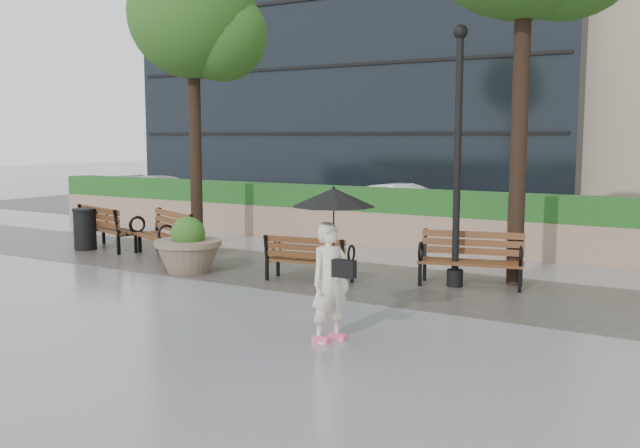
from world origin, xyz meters
The scene contains 15 objects.
ground centered at (0.00, 0.00, 0.00)m, with size 100.00×100.00×0.00m, color gray.
cobble_strip centered at (0.00, 3.00, 0.01)m, with size 28.00×3.20×0.01m, color #383330.
hedge_wall centered at (0.00, 7.00, 0.66)m, with size 24.00×0.80×1.35m.
asphalt_street centered at (0.00, 11.00, 0.00)m, with size 40.00×7.00×0.00m, color black.
bench_0 centered at (-6.33, 3.11, 0.29)m, with size 1.96×1.20×0.99m.
bench_1 centered at (-4.53, 2.89, 0.29)m, with size 1.94×1.42×0.98m.
bench_2 centered at (-0.46, 2.34, 0.25)m, with size 1.61×0.81×0.83m.
bench_3 centered at (2.12, 3.45, 0.28)m, with size 1.85×1.09×0.94m.
planter_left centered at (-2.93, 1.94, 0.42)m, with size 1.27×1.27×1.06m.
trash_bin centered at (-6.75, 2.75, 0.45)m, with size 0.54×0.54×0.90m, color black.
lamppost centered at (1.89, 3.31, 1.95)m, with size 0.28×0.28×4.40m.
tree_0 centered at (-4.82, 4.62, 5.19)m, with size 3.11×2.95×6.83m.
car_left centered at (-10.99, 9.75, 0.62)m, with size 1.73×4.26×1.24m, color silver.
car_right centered at (-2.12, 9.99, 0.62)m, with size 1.31×3.76×1.24m, color silver.
pedestrian centered at (1.74, -0.61, 1.18)m, with size 1.05×1.05×1.93m.
Camera 1 is at (6.17, -8.17, 2.57)m, focal length 40.00 mm.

